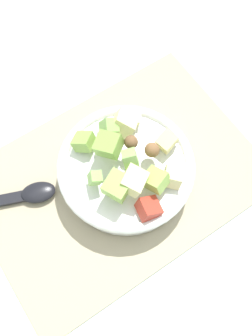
# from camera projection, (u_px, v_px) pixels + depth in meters

# --- Properties ---
(ground_plane) EXTENTS (2.40, 2.40, 0.00)m
(ground_plane) POSITION_uv_depth(u_px,v_px,m) (118.00, 179.00, 0.66)
(ground_plane) COLOR silver
(placemat) EXTENTS (0.46, 0.32, 0.01)m
(placemat) POSITION_uv_depth(u_px,v_px,m) (118.00, 178.00, 0.66)
(placemat) COLOR tan
(placemat) RESTS_ON ground_plane
(salad_bowl) EXTENTS (0.22, 0.22, 0.11)m
(salad_bowl) POSITION_uv_depth(u_px,v_px,m) (126.00, 169.00, 0.63)
(salad_bowl) COLOR white
(salad_bowl) RESTS_ON placemat
(serving_spoon) EXTENTS (0.19, 0.10, 0.01)m
(serving_spoon) POSITION_uv_depth(u_px,v_px,m) (16.00, 197.00, 0.64)
(serving_spoon) COLOR black
(serving_spoon) RESTS_ON placemat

